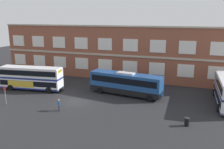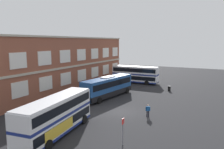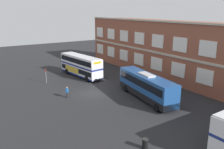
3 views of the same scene
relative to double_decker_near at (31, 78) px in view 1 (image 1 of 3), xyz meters
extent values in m
plane|color=#232326|center=(10.15, -1.08, -2.15)|extent=(120.00, 120.00, 0.00)
cube|color=brown|center=(12.34, 14.92, 3.16)|extent=(52.25, 8.00, 10.61)
cube|color=#B2A893|center=(12.34, 10.84, 2.94)|extent=(52.25, 0.16, 0.36)
cube|color=#B2A893|center=(12.34, 10.87, 8.61)|extent=(52.25, 0.28, 0.30)
cube|color=silver|center=(-11.17, 10.86, 0.82)|extent=(2.93, 0.12, 2.33)
cube|color=silver|center=(-5.95, 10.86, 0.82)|extent=(2.93, 0.12, 2.33)
cube|color=silver|center=(-0.72, 10.86, 0.82)|extent=(2.93, 0.12, 2.33)
cube|color=silver|center=(4.50, 10.86, 0.82)|extent=(2.93, 0.12, 2.33)
cube|color=silver|center=(9.73, 10.86, 0.82)|extent=(2.93, 0.12, 2.33)
cube|color=silver|center=(14.95, 10.86, 0.82)|extent=(2.93, 0.12, 2.33)
cube|color=silver|center=(20.18, 10.86, 0.82)|extent=(2.93, 0.12, 2.33)
cube|color=silver|center=(25.40, 10.86, 0.82)|extent=(2.93, 0.12, 2.33)
cube|color=silver|center=(30.63, 10.86, 0.82)|extent=(2.93, 0.12, 2.33)
cube|color=silver|center=(-11.17, 10.86, 5.07)|extent=(2.93, 0.12, 2.33)
cube|color=silver|center=(-5.95, 10.86, 5.07)|extent=(2.93, 0.12, 2.33)
cube|color=silver|center=(-0.72, 10.86, 5.07)|extent=(2.93, 0.12, 2.33)
cube|color=silver|center=(4.50, 10.86, 5.07)|extent=(2.93, 0.12, 2.33)
cube|color=silver|center=(9.73, 10.86, 5.07)|extent=(2.93, 0.12, 2.33)
cube|color=silver|center=(14.95, 10.86, 5.07)|extent=(2.93, 0.12, 2.33)
cube|color=silver|center=(20.18, 10.86, 5.07)|extent=(2.93, 0.12, 2.33)
cube|color=silver|center=(25.40, 10.86, 5.07)|extent=(2.93, 0.12, 2.33)
cube|color=silver|center=(30.63, 10.86, 5.07)|extent=(2.93, 0.12, 2.33)
cube|color=silver|center=(0.00, 0.00, -0.92)|extent=(11.24, 3.93, 1.75)
cube|color=black|center=(0.00, 0.00, -0.71)|extent=(10.80, 3.92, 0.90)
cube|color=navy|center=(0.00, 0.00, 0.10)|extent=(11.24, 3.93, 0.30)
cube|color=silver|center=(0.00, 0.00, 1.03)|extent=(11.24, 3.93, 1.55)
cube|color=black|center=(0.00, 0.00, 1.10)|extent=(10.80, 3.92, 0.90)
cube|color=navy|center=(0.00, 0.00, -1.66)|extent=(11.24, 3.95, 0.28)
cube|color=silver|center=(0.00, 0.00, 1.86)|extent=(11.00, 3.80, 0.12)
cube|color=gold|center=(-1.15, -1.45, -0.84)|extent=(4.80, 0.65, 1.10)
cube|color=yellow|center=(5.42, 0.70, 1.45)|extent=(0.27, 1.65, 0.40)
cylinder|color=black|center=(3.98, -0.77, -1.63)|extent=(1.07, 0.45, 1.04)
cylinder|color=black|center=(3.65, 1.76, -1.63)|extent=(1.07, 0.45, 1.04)
cylinder|color=black|center=(-3.11, -1.68, -1.63)|extent=(1.07, 0.45, 1.04)
cylinder|color=black|center=(-3.44, 0.84, -1.63)|extent=(1.07, 0.45, 1.04)
cube|color=yellow|center=(31.42, 8.76, 1.45)|extent=(1.66, 0.10, 0.40)
cylinder|color=black|center=(30.18, 7.10, -1.63)|extent=(0.35, 1.05, 1.04)
cylinder|color=black|center=(30.36, -0.04, -1.63)|extent=(0.35, 1.05, 1.04)
cube|color=navy|center=(16.43, 2.62, -0.15)|extent=(12.24, 4.20, 3.20)
cube|color=black|center=(16.43, 2.62, 0.49)|extent=(11.53, 4.14, 1.00)
cube|color=black|center=(16.43, 2.62, -1.30)|extent=(12.24, 4.22, 0.90)
cube|color=silver|center=(16.43, 2.62, 1.55)|extent=(3.03, 1.66, 0.20)
cylinder|color=black|center=(20.77, 0.73, -1.63)|extent=(1.07, 0.46, 1.04)
cylinder|color=black|center=(21.13, 3.25, -1.63)|extent=(1.07, 0.46, 1.04)
cylinder|color=black|center=(12.22, 1.93, -1.63)|extent=(1.07, 0.46, 1.04)
cylinder|color=black|center=(12.57, 4.46, -1.63)|extent=(1.07, 0.46, 1.04)
cylinder|color=black|center=(9.82, -7.07, -1.72)|extent=(0.22, 0.22, 0.85)
cylinder|color=black|center=(9.73, -6.90, -1.72)|extent=(0.22, 0.22, 0.85)
cube|color=#194C8C|center=(9.78, -6.98, -1.00)|extent=(0.40, 0.47, 0.60)
cylinder|color=#194C8C|center=(9.90, -7.21, -1.03)|extent=(0.15, 0.15, 0.57)
cylinder|color=#194C8C|center=(9.65, -6.76, -1.03)|extent=(0.15, 0.15, 0.57)
sphere|color=tan|center=(9.78, -6.98, -0.56)|extent=(0.22, 0.22, 0.22)
cylinder|color=slate|center=(1.00, -7.31, -0.80)|extent=(0.10, 0.10, 2.70)
cube|color=red|center=(1.00, -7.33, 0.27)|extent=(0.44, 0.04, 0.56)
cylinder|color=black|center=(26.50, -6.07, -1.67)|extent=(0.56, 0.56, 0.95)
cylinder|color=black|center=(26.50, -6.07, -1.16)|extent=(0.60, 0.60, 0.08)
camera|label=1|loc=(26.80, -33.77, 10.55)|focal=38.63mm
camera|label=2|loc=(-17.01, -15.40, 7.75)|focal=34.79mm
camera|label=3|loc=(41.57, -19.51, 10.61)|focal=38.23mm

